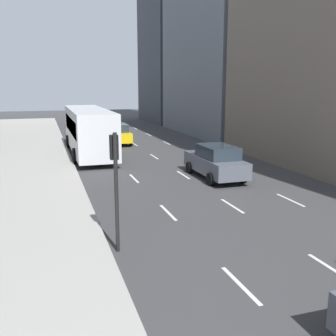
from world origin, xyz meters
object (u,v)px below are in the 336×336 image
object	(u,v)px
taxi_lead	(117,134)
city_bus	(88,130)
traffic_light_pole	(115,173)
sedan_black_near	(216,161)

from	to	relation	value
taxi_lead	city_bus	xyz separation A→B (m)	(-2.81, -4.23, 0.91)
traffic_light_pole	taxi_lead	bearing A→B (deg)	79.61
sedan_black_near	taxi_lead	bearing A→B (deg)	101.45
city_bus	traffic_light_pole	xyz separation A→B (m)	(-1.14, -17.30, 0.62)
taxi_lead	sedan_black_near	bearing A→B (deg)	-78.55
sedan_black_near	traffic_light_pole	distance (m)	10.35
sedan_black_near	city_bus	xyz separation A→B (m)	(-5.61, 9.59, 0.87)
sedan_black_near	city_bus	world-z (taller)	city_bus
taxi_lead	city_bus	size ratio (longest dim) A/B	0.38
taxi_lead	sedan_black_near	distance (m)	14.11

